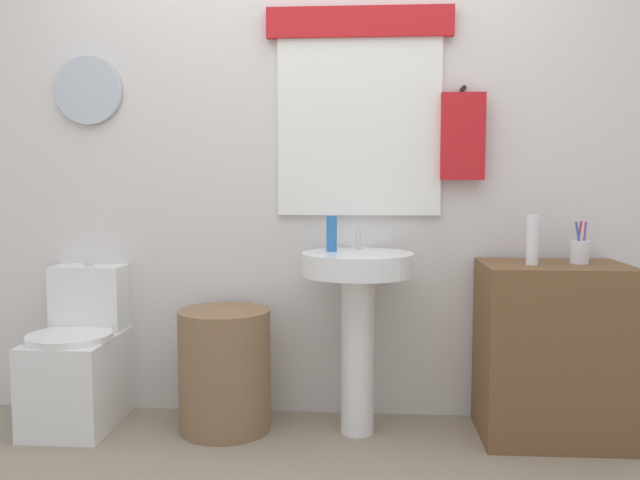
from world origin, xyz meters
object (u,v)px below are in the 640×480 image
(soap_bottle, at_px, (332,234))
(wooden_cabinet, at_px, (552,351))
(toilet, at_px, (79,363))
(laundry_hamper, at_px, (225,370))
(pedestal_sink, at_px, (358,300))
(toothbrush_cup, at_px, (580,251))
(lotion_bottle, at_px, (533,240))

(soap_bottle, bearing_deg, wooden_cabinet, -2.93)
(toilet, relative_size, laundry_hamper, 1.35)
(wooden_cabinet, height_order, soap_bottle, soap_bottle)
(pedestal_sink, height_order, toothbrush_cup, toothbrush_cup)
(toilet, xyz_separation_m, pedestal_sink, (1.30, -0.03, 0.32))
(soap_bottle, distance_m, toothbrush_cup, 1.09)
(wooden_cabinet, relative_size, lotion_bottle, 3.60)
(soap_bottle, distance_m, lotion_bottle, 0.87)
(toothbrush_cup, bearing_deg, toilet, 179.75)
(toilet, relative_size, soap_bottle, 4.62)
(laundry_hamper, height_order, pedestal_sink, pedestal_sink)
(wooden_cabinet, distance_m, toothbrush_cup, 0.46)
(toilet, bearing_deg, laundry_hamper, -2.48)
(toilet, distance_m, pedestal_sink, 1.34)
(toilet, xyz_separation_m, lotion_bottle, (2.05, -0.07, 0.60))
(laundry_hamper, distance_m, soap_bottle, 0.79)
(laundry_hamper, relative_size, toothbrush_cup, 3.00)
(pedestal_sink, bearing_deg, soap_bottle, 157.38)
(pedestal_sink, bearing_deg, lotion_bottle, -3.06)
(wooden_cabinet, xyz_separation_m, lotion_bottle, (-0.11, -0.04, 0.50))
(pedestal_sink, distance_m, toothbrush_cup, 0.99)
(soap_bottle, xyz_separation_m, lotion_bottle, (0.87, -0.09, -0.02))
(toothbrush_cup, bearing_deg, pedestal_sink, -178.81)
(laundry_hamper, bearing_deg, pedestal_sink, -0.00)
(laundry_hamper, bearing_deg, toothbrush_cup, 0.73)
(wooden_cabinet, height_order, toothbrush_cup, toothbrush_cup)
(toilet, height_order, pedestal_sink, pedestal_sink)
(soap_bottle, height_order, lotion_bottle, lotion_bottle)
(pedestal_sink, relative_size, soap_bottle, 5.05)
(lotion_bottle, bearing_deg, toilet, 178.04)
(pedestal_sink, xyz_separation_m, soap_bottle, (-0.12, 0.05, 0.29))
(laundry_hamper, relative_size, soap_bottle, 3.42)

